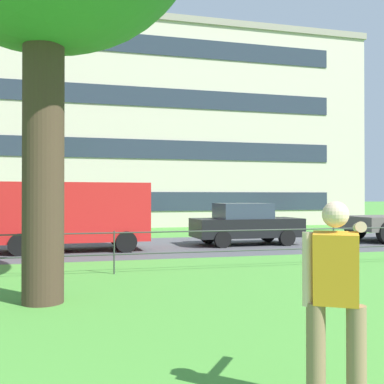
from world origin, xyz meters
name	(u,v)px	position (x,y,z in m)	size (l,w,h in m)	color
street_strip	(179,246)	(0.00, 19.89, 0.00)	(80.00, 6.73, 0.01)	#4C4C51
park_fence	(231,242)	(0.00, 14.27, 0.68)	(39.79, 0.04, 1.00)	#333833
person_thrower	(336,298)	(-1.68, 6.86, 0.95)	(0.77, 0.66, 1.75)	#846B4C
panel_van_far_left	(71,212)	(-3.80, 19.26, 1.27)	(5.05, 2.21, 2.24)	red
car_black_far_right	(246,224)	(2.48, 19.67, 0.78)	(4.04, 1.89, 1.54)	black
apartment_building_background	(88,135)	(-2.66, 37.59, 6.22)	(34.89, 15.75, 12.42)	beige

